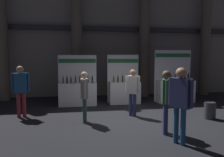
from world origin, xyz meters
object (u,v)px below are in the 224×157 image
Objects in this scene: visitor_4 at (180,98)px; visitor_0 at (21,86)px; visitor_1 at (166,96)px; exhibitor_booth_1 at (124,91)px; visitor_5 at (133,89)px; exhibitor_booth_2 at (175,89)px; trash_bin at (210,110)px; visitor_2 at (85,92)px; exhibitor_booth_0 at (78,92)px.

visitor_0 is at bearing 24.25° from visitor_4.
visitor_0 is 4.92m from visitor_1.
exhibitor_booth_1 reaches higher than visitor_5.
exhibitor_booth_1 is 1.24× the size of visitor_0.
exhibitor_booth_2 is 4.30× the size of trash_bin.
exhibitor_booth_2 is 2.86m from trash_bin.
visitor_5 is (1.72, 0.53, 0.01)m from visitor_2.
exhibitor_booth_0 is 5.34m from visitor_4.
exhibitor_booth_2 is 1.51× the size of visitor_2.
visitor_0 is 1.04× the size of visitor_1.
exhibitor_booth_1 reaches higher than visitor_1.
visitor_1 is (4.31, -2.36, -0.06)m from visitor_0.
visitor_1 is (2.36, -4.02, 0.44)m from exhibitor_booth_0.
visitor_4 is (4.36, -3.08, 0.02)m from visitor_0.
visitor_4 reaches higher than visitor_0.
visitor_4 is (-2.14, -4.68, 0.48)m from exhibitor_booth_2.
exhibitor_booth_1 is at bearing 128.26° from trash_bin.
visitor_2 is at bearing -34.02° from visitor_0.
exhibitor_booth_2 is at bearing 88.34° from trash_bin.
exhibitor_booth_2 is at bearing -55.05° from visitor_4.
visitor_2 is (-4.32, -2.58, 0.35)m from exhibitor_booth_2.
exhibitor_booth_1 is 4.46m from visitor_0.
exhibitor_booth_1 is at bearing 13.36° from visitor_0.
exhibitor_booth_2 is (2.43, -0.14, 0.04)m from exhibitor_booth_1.
exhibitor_booth_0 is 2.89m from visitor_5.
exhibitor_booth_1 is at bearing -27.08° from visitor_4.
exhibitor_booth_0 is 1.28× the size of visitor_1.
exhibitor_booth_1 is 2.23m from visitor_5.
exhibitor_booth_2 is at bearing 4.03° from visitor_0.
exhibitor_booth_2 is at bearing -0.63° from exhibitor_booth_0.
exhibitor_booth_1 reaches higher than exhibitor_booth_0.
trash_bin is 0.34× the size of visitor_5.
visitor_2 is (-4.24, 0.25, 0.69)m from trash_bin.
visitor_2 reaches higher than trash_bin.
exhibitor_booth_2 is 5.05m from visitor_2.
visitor_4 is (2.19, -2.10, 0.13)m from visitor_2.
exhibitor_booth_1 reaches higher than visitor_2.
trash_bin is 2.89m from visitor_4.
visitor_0 is (-6.42, 1.23, 0.80)m from trash_bin.
exhibitor_booth_2 is 6.71m from visitor_0.
trash_bin is (4.46, -2.88, -0.30)m from exhibitor_booth_0.
visitor_1 is at bearing -151.67° from trash_bin.
visitor_2 is 0.98× the size of visitor_5.
exhibitor_booth_0 is 2.12m from exhibitor_booth_1.
exhibitor_booth_1 is 1.37× the size of visitor_2.
visitor_2 is at bearing -124.84° from exhibitor_booth_1.
trash_bin is 0.31× the size of visitor_4.
trash_bin is 0.33× the size of visitor_1.
exhibitor_booth_1 is 2.43m from exhibitor_booth_2.
visitor_4 is (0.29, -4.82, 0.52)m from exhibitor_booth_1.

